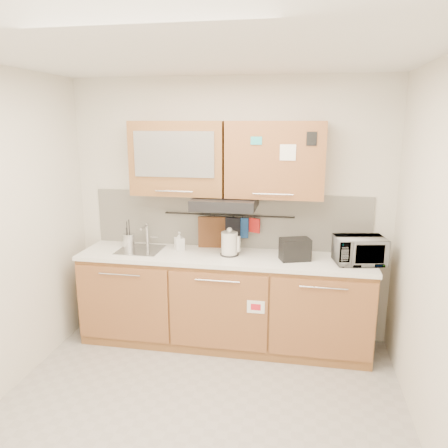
% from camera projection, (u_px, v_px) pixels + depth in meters
% --- Properties ---
extents(floor, '(3.20, 3.20, 0.00)m').
position_uv_depth(floor, '(195.00, 419.00, 3.27)').
color(floor, '#9E9993').
rests_on(floor, ground).
extents(ceiling, '(3.20, 3.20, 0.00)m').
position_uv_depth(ceiling, '(189.00, 51.00, 2.67)').
color(ceiling, white).
rests_on(ceiling, wall_back).
extents(wall_back, '(3.20, 0.00, 3.20)m').
position_uv_depth(wall_back, '(229.00, 210.00, 4.40)').
color(wall_back, silver).
rests_on(wall_back, ground).
extents(wall_right, '(0.00, 3.00, 3.00)m').
position_uv_depth(wall_right, '(444.00, 268.00, 2.69)').
color(wall_right, silver).
rests_on(wall_right, ground).
extents(base_cabinet, '(2.80, 0.64, 0.88)m').
position_uv_depth(base_cabinet, '(224.00, 305.00, 4.32)').
color(base_cabinet, '#985F36').
rests_on(base_cabinet, floor).
extents(countertop, '(2.82, 0.62, 0.04)m').
position_uv_depth(countertop, '(224.00, 257.00, 4.20)').
color(countertop, white).
rests_on(countertop, base_cabinet).
extents(backsplash, '(2.80, 0.02, 0.56)m').
position_uv_depth(backsplash, '(229.00, 220.00, 4.42)').
color(backsplash, silver).
rests_on(backsplash, countertop).
extents(upper_cabinets, '(1.82, 0.37, 0.70)m').
position_uv_depth(upper_cabinets, '(226.00, 159.00, 4.11)').
color(upper_cabinets, '#985F36').
rests_on(upper_cabinets, wall_back).
extents(range_hood, '(0.60, 0.46, 0.10)m').
position_uv_depth(range_hood, '(225.00, 203.00, 4.14)').
color(range_hood, black).
rests_on(range_hood, upper_cabinets).
extents(sink, '(0.42, 0.40, 0.26)m').
position_uv_depth(sink, '(141.00, 250.00, 4.36)').
color(sink, silver).
rests_on(sink, countertop).
extents(utensil_rail, '(1.30, 0.02, 0.02)m').
position_uv_depth(utensil_rail, '(228.00, 215.00, 4.37)').
color(utensil_rail, black).
rests_on(utensil_rail, backsplash).
extents(utensil_crock, '(0.12, 0.12, 0.29)m').
position_uv_depth(utensil_crock, '(129.00, 241.00, 4.42)').
color(utensil_crock, '#BCBDC1').
rests_on(utensil_crock, countertop).
extents(kettle, '(0.21, 0.20, 0.27)m').
position_uv_depth(kettle, '(230.00, 244.00, 4.18)').
color(kettle, silver).
rests_on(kettle, countertop).
extents(toaster, '(0.31, 0.24, 0.21)m').
position_uv_depth(toaster, '(295.00, 249.00, 4.03)').
color(toaster, black).
rests_on(toaster, countertop).
extents(microwave, '(0.49, 0.38, 0.24)m').
position_uv_depth(microwave, '(360.00, 250.00, 3.94)').
color(microwave, '#999999').
rests_on(microwave, countertop).
extents(soap_bottle, '(0.12, 0.12, 0.19)m').
position_uv_depth(soap_bottle, '(179.00, 241.00, 4.34)').
color(soap_bottle, '#999999').
rests_on(soap_bottle, countertop).
extents(cutting_board, '(0.33, 0.06, 0.41)m').
position_uv_depth(cutting_board, '(214.00, 236.00, 4.43)').
color(cutting_board, brown).
rests_on(cutting_board, utensil_rail).
extents(oven_mitt, '(0.12, 0.04, 0.20)m').
position_uv_depth(oven_mitt, '(242.00, 228.00, 4.36)').
color(oven_mitt, navy).
rests_on(oven_mitt, utensil_rail).
extents(dark_pouch, '(0.16, 0.07, 0.24)m').
position_uv_depth(dark_pouch, '(233.00, 229.00, 4.38)').
color(dark_pouch, black).
rests_on(dark_pouch, utensil_rail).
extents(pot_holder, '(0.11, 0.06, 0.14)m').
position_uv_depth(pot_holder, '(254.00, 225.00, 4.33)').
color(pot_holder, red).
rests_on(pot_holder, utensil_rail).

